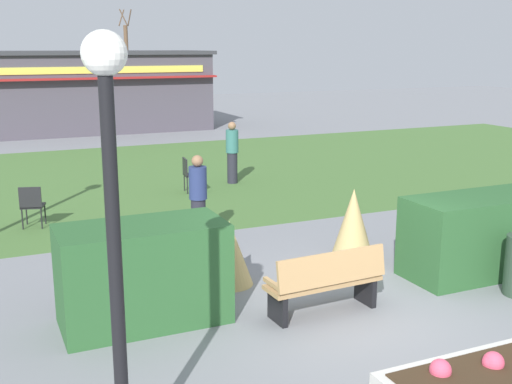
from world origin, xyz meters
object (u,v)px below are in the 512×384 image
object	(u,v)px
tree_right_bg	(127,61)
park_bench	(326,282)
lamppost_near	(112,206)
person_strolling	(232,152)
cafe_chair_west	(32,203)
person_standing	(198,198)
food_kiosk	(96,91)
cafe_chair_east	(189,172)

from	to	relation	value
tree_right_bg	park_bench	bearing A→B (deg)	-98.84
lamppost_near	park_bench	bearing A→B (deg)	33.09
person_strolling	tree_right_bg	distance (m)	29.02
cafe_chair_west	lamppost_near	bearing A→B (deg)	-89.84
park_bench	person_standing	world-z (taller)	person_standing
person_strolling	tree_right_bg	xyz separation A→B (m)	(3.73, 28.73, 1.84)
food_kiosk	person_strolling	world-z (taller)	food_kiosk
cafe_chair_west	person_standing	bearing A→B (deg)	-39.09
lamppost_near	person_standing	size ratio (longest dim) A/B	2.25
lamppost_near	person_standing	distance (m)	6.89
food_kiosk	cafe_chair_west	bearing A→B (deg)	-105.16
food_kiosk	person_strolling	size ratio (longest dim) A/B	5.83
lamppost_near	person_strolling	world-z (taller)	lamppost_near
food_kiosk	cafe_chair_east	bearing A→B (deg)	-90.66
person_strolling	person_standing	bearing A→B (deg)	-35.84
park_bench	person_standing	bearing A→B (deg)	97.42
lamppost_near	cafe_chair_east	xyz separation A→B (m)	(3.97, 10.23, -1.89)
park_bench	tree_right_bg	world-z (taller)	tree_right_bg
tree_right_bg	cafe_chair_east	bearing A→B (deg)	-99.97
lamppost_near	cafe_chair_east	bearing A→B (deg)	68.78
cafe_chair_west	person_strolling	size ratio (longest dim) A/B	0.53
park_bench	food_kiosk	world-z (taller)	food_kiosk
food_kiosk	person_strolling	xyz separation A→B (m)	(1.27, -12.90, -0.89)
lamppost_near	food_kiosk	distance (m)	24.08
lamppost_near	tree_right_bg	size ratio (longest dim) A/B	0.62
food_kiosk	person_standing	size ratio (longest dim) A/B	5.83
food_kiosk	person_standing	distance (m)	17.69
lamppost_near	tree_right_bg	distance (m)	40.58
person_standing	tree_right_bg	size ratio (longest dim) A/B	0.28
lamppost_near	food_kiosk	size ratio (longest dim) A/B	0.39
park_bench	person_strolling	size ratio (longest dim) A/B	1.02
park_bench	lamppost_near	bearing A→B (deg)	-146.91
park_bench	cafe_chair_west	distance (m)	7.07
person_strolling	tree_right_bg	size ratio (longest dim) A/B	0.28
park_bench	lamppost_near	distance (m)	4.40
cafe_chair_west	tree_right_bg	bearing A→B (deg)	73.63
cafe_chair_east	tree_right_bg	world-z (taller)	tree_right_bg
lamppost_near	cafe_chair_east	size ratio (longest dim) A/B	4.27
park_bench	person_standing	size ratio (longest dim) A/B	1.02
lamppost_near	cafe_chair_west	world-z (taller)	lamppost_near
lamppost_near	person_strolling	bearing A→B (deg)	63.48
person_standing	tree_right_bg	bearing A→B (deg)	-123.51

